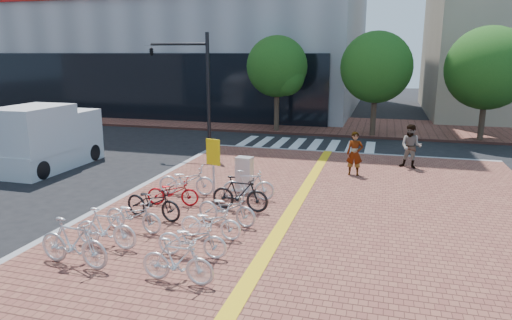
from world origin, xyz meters
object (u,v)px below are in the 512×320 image
(bike_10, at_px, (240,194))
(utility_box, at_px, (244,174))
(yellow_sign, at_px, (213,157))
(bike_0, at_px, (73,243))
(bike_2, at_px, (133,215))
(bike_7, at_px, (192,239))
(bike_3, at_px, (153,202))
(traffic_light_pole, at_px, (182,71))
(pedestrian_a, at_px, (355,154))
(box_truck, at_px, (48,139))
(bike_1, at_px, (106,228))
(bike_5, at_px, (187,180))
(bike_4, at_px, (173,192))
(bike_6, at_px, (177,261))
(bike_11, at_px, (248,185))
(bike_8, at_px, (211,222))
(pedestrian_b, at_px, (411,146))
(bike_9, at_px, (227,208))

(bike_10, distance_m, utility_box, 2.12)
(yellow_sign, bearing_deg, bike_0, -102.32)
(bike_2, relative_size, bike_7, 1.03)
(bike_3, relative_size, traffic_light_pole, 0.34)
(pedestrian_a, xyz_separation_m, box_truck, (-13.15, -1.93, 0.30))
(bike_1, xyz_separation_m, bike_5, (0.12, 4.69, -0.00))
(bike_0, bearing_deg, bike_4, 2.03)
(box_truck, bearing_deg, bike_6, -39.29)
(bike_11, distance_m, traffic_light_pole, 8.91)
(bike_4, bearing_deg, bike_7, -157.34)
(bike_1, height_order, yellow_sign, yellow_sign)
(bike_2, height_order, bike_8, bike_2)
(bike_6, distance_m, yellow_sign, 6.08)
(bike_1, bearing_deg, bike_6, -114.42)
(bike_7, distance_m, traffic_light_pole, 12.56)
(bike_3, distance_m, bike_10, 2.67)
(traffic_light_pole, bearing_deg, pedestrian_b, -0.60)
(pedestrian_b, bearing_deg, bike_4, -119.59)
(bike_4, relative_size, box_truck, 0.35)
(bike_8, height_order, yellow_sign, yellow_sign)
(bike_1, distance_m, bike_5, 4.70)
(bike_1, xyz_separation_m, bike_10, (2.43, 3.62, 0.03))
(bike_2, relative_size, pedestrian_a, 1.01)
(bike_4, relative_size, bike_6, 1.02)
(bike_7, height_order, traffic_light_pole, traffic_light_pole)
(yellow_sign, bearing_deg, traffic_light_pole, 122.09)
(pedestrian_b, relative_size, yellow_sign, 0.92)
(bike_9, bearing_deg, bike_10, 8.07)
(bike_6, height_order, bike_7, bike_6)
(traffic_light_pole, bearing_deg, utility_box, -48.07)
(bike_0, bearing_deg, bike_3, 1.10)
(bike_5, xyz_separation_m, pedestrian_a, (5.47, 4.32, 0.37))
(box_truck, bearing_deg, bike_1, -43.14)
(yellow_sign, bearing_deg, bike_3, -112.63)
(bike_10, bearing_deg, yellow_sign, 53.17)
(bike_8, height_order, pedestrian_a, pedestrian_a)
(bike_1, relative_size, bike_4, 1.02)
(pedestrian_a, height_order, yellow_sign, yellow_sign)
(bike_6, relative_size, bike_8, 0.98)
(bike_3, bearing_deg, utility_box, -17.09)
(bike_4, height_order, bike_8, same)
(utility_box, distance_m, yellow_sign, 1.52)
(bike_4, xyz_separation_m, box_truck, (-7.72, 3.57, 0.74))
(traffic_light_pole, bearing_deg, bike_11, -50.47)
(bike_2, relative_size, pedestrian_b, 0.95)
(bike_2, relative_size, bike_9, 0.98)
(pedestrian_b, bearing_deg, traffic_light_pole, -163.98)
(bike_11, height_order, pedestrian_a, pedestrian_a)
(bike_1, relative_size, pedestrian_a, 0.98)
(bike_8, relative_size, yellow_sign, 0.83)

